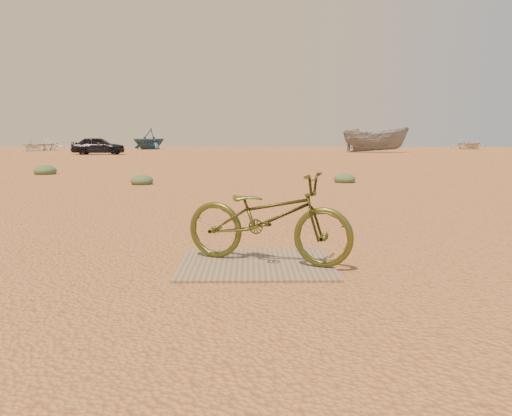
{
  "coord_description": "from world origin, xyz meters",
  "views": [
    {
      "loc": [
        0.45,
        -3.92,
        1.16
      ],
      "look_at": [
        0.51,
        0.56,
        0.53
      ],
      "focal_mm": 35.0,
      "sensor_mm": 36.0,
      "label": 1
    }
  ],
  "objects_px": {
    "plywood_board": "(256,264)",
    "boat_near_left": "(38,145)",
    "boat_mid_right": "(375,140)",
    "bicycle": "(268,217)",
    "boat_far_right": "(468,144)",
    "car": "(98,146)",
    "boat_far_left": "(149,139)"
  },
  "relations": [
    {
      "from": "boat_near_left",
      "to": "car",
      "type": "bearing_deg",
      "value": -48.25
    },
    {
      "from": "bicycle",
      "to": "boat_near_left",
      "type": "xyz_separation_m",
      "value": [
        -19.57,
        41.95,
        0.09
      ]
    },
    {
      "from": "boat_mid_right",
      "to": "car",
      "type": "bearing_deg",
      "value": 113.19
    },
    {
      "from": "plywood_board",
      "to": "bicycle",
      "type": "distance_m",
      "value": 0.44
    },
    {
      "from": "boat_far_left",
      "to": "boat_far_right",
      "type": "bearing_deg",
      "value": 38.82
    },
    {
      "from": "car",
      "to": "boat_far_left",
      "type": "distance_m",
      "value": 15.93
    },
    {
      "from": "car",
      "to": "boat_far_left",
      "type": "relative_size",
      "value": 0.9
    },
    {
      "from": "bicycle",
      "to": "boat_far_left",
      "type": "height_order",
      "value": "boat_far_left"
    },
    {
      "from": "plywood_board",
      "to": "boat_far_right",
      "type": "xyz_separation_m",
      "value": [
        23.22,
        48.49,
        0.5
      ]
    },
    {
      "from": "plywood_board",
      "to": "car",
      "type": "xyz_separation_m",
      "value": [
        -10.69,
        31.08,
        0.61
      ]
    },
    {
      "from": "boat_far_left",
      "to": "boat_mid_right",
      "type": "distance_m",
      "value": 23.21
    },
    {
      "from": "car",
      "to": "boat_near_left",
      "type": "relative_size",
      "value": 0.71
    },
    {
      "from": "bicycle",
      "to": "boat_far_right",
      "type": "relative_size",
      "value": 0.32
    },
    {
      "from": "car",
      "to": "boat_far_left",
      "type": "height_order",
      "value": "boat_far_left"
    },
    {
      "from": "plywood_board",
      "to": "boat_near_left",
      "type": "bearing_deg",
      "value": 114.87
    },
    {
      "from": "boat_near_left",
      "to": "boat_far_right",
      "type": "height_order",
      "value": "boat_near_left"
    },
    {
      "from": "bicycle",
      "to": "boat_far_left",
      "type": "distance_m",
      "value": 48.1
    },
    {
      "from": "car",
      "to": "boat_far_right",
      "type": "relative_size",
      "value": 0.73
    },
    {
      "from": "boat_mid_right",
      "to": "boat_far_left",
      "type": "bearing_deg",
      "value": 71.63
    },
    {
      "from": "plywood_board",
      "to": "boat_mid_right",
      "type": "bearing_deg",
      "value": 74.24
    },
    {
      "from": "car",
      "to": "boat_near_left",
      "type": "distance_m",
      "value": 13.99
    },
    {
      "from": "plywood_board",
      "to": "boat_near_left",
      "type": "distance_m",
      "value": 46.27
    },
    {
      "from": "bicycle",
      "to": "boat_mid_right",
      "type": "distance_m",
      "value": 37.33
    },
    {
      "from": "plywood_board",
      "to": "bicycle",
      "type": "xyz_separation_m",
      "value": [
        0.11,
        0.03,
        0.43
      ]
    },
    {
      "from": "plywood_board",
      "to": "boat_far_left",
      "type": "xyz_separation_m",
      "value": [
        -10.27,
        47.0,
        1.05
      ]
    },
    {
      "from": "car",
      "to": "boat_mid_right",
      "type": "height_order",
      "value": "boat_mid_right"
    },
    {
      "from": "boat_near_left",
      "to": "boat_mid_right",
      "type": "xyz_separation_m",
      "value": [
        29.62,
        -6.0,
        0.47
      ]
    },
    {
      "from": "boat_near_left",
      "to": "boat_far_left",
      "type": "bearing_deg",
      "value": 31.55
    },
    {
      "from": "car",
      "to": "boat_far_left",
      "type": "xyz_separation_m",
      "value": [
        0.42,
        15.92,
        0.45
      ]
    },
    {
      "from": "boat_near_left",
      "to": "boat_far_right",
      "type": "xyz_separation_m",
      "value": [
        42.67,
        6.51,
        -0.01
      ]
    },
    {
      "from": "boat_mid_right",
      "to": "plywood_board",
      "type": "bearing_deg",
      "value": 174.2
    },
    {
      "from": "bicycle",
      "to": "boat_near_left",
      "type": "distance_m",
      "value": 46.29
    }
  ]
}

